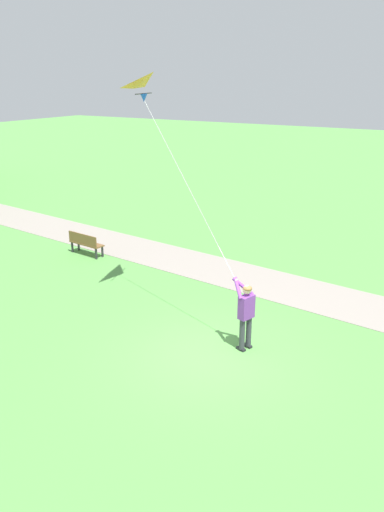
{
  "coord_description": "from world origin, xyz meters",
  "views": [
    {
      "loc": [
        -9.61,
        -5.31,
        6.48
      ],
      "look_at": [
        0.37,
        0.67,
        2.35
      ],
      "focal_mm": 35.6,
      "sensor_mm": 36.0,
      "label": 1
    }
  ],
  "objects": [
    {
      "name": "ground_plane",
      "position": [
        0.0,
        0.0,
        0.0
      ],
      "size": [
        120.0,
        120.0,
        0.0
      ],
      "primitive_type": "plane",
      "color": "#569947"
    },
    {
      "name": "person_kite_flyer",
      "position": [
        0.75,
        -0.64,
        1.05
      ],
      "size": [
        0.5,
        0.63,
        1.83
      ],
      "color": "#232328",
      "rests_on": "ground"
    },
    {
      "name": "park_bench_near_walkway",
      "position": [
        4.08,
        7.64,
        0.51
      ],
      "size": [
        0.59,
        1.54,
        0.88
      ],
      "color": "brown",
      "rests_on": "ground"
    },
    {
      "name": "flying_kite",
      "position": [
        2.02,
        2.87,
        6.16
      ],
      "size": [
        1.91,
        3.63,
        4.72
      ],
      "color": "orange"
    },
    {
      "name": "walkway_path",
      "position": [
        5.18,
        2.0,
        0.01
      ],
      "size": [
        5.66,
        32.08,
        0.02
      ],
      "primitive_type": "cube",
      "rotation": [
        0.0,
        0.0,
        -0.1
      ],
      "color": "gray",
      "rests_on": "ground"
    }
  ]
}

